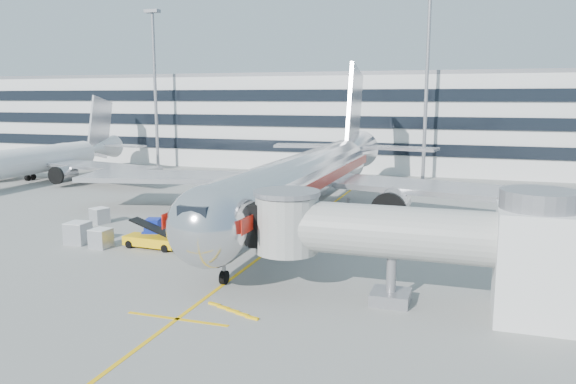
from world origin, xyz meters
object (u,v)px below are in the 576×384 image
(main_jet, at_px, (310,177))
(ramp_worker, at_px, (182,240))
(cargo_container_left, at_px, (78,233))
(baggage_tug, at_px, (158,233))
(cargo_container_right, at_px, (100,216))
(belt_loader, at_px, (152,240))
(cargo_container_front, at_px, (101,238))

(main_jet, height_order, ramp_worker, main_jet)
(main_jet, height_order, cargo_container_left, main_jet)
(main_jet, height_order, baggage_tug, main_jet)
(baggage_tug, height_order, cargo_container_right, baggage_tug)
(belt_loader, relative_size, ramp_worker, 2.50)
(main_jet, xyz_separation_m, cargo_container_right, (-18.40, -7.51, -3.49))
(cargo_container_right, distance_m, cargo_container_front, 9.09)
(cargo_container_left, bearing_deg, ramp_worker, 2.66)
(baggage_tug, relative_size, cargo_container_front, 1.97)
(main_jet, relative_size, baggage_tug, 17.08)
(main_jet, distance_m, ramp_worker, 15.53)
(belt_loader, relative_size, cargo_container_left, 2.72)
(baggage_tug, height_order, cargo_container_front, baggage_tug)
(main_jet, distance_m, cargo_container_left, 21.29)
(baggage_tug, relative_size, cargo_container_left, 1.69)
(baggage_tug, bearing_deg, cargo_container_left, -160.56)
(main_jet, xyz_separation_m, cargo_container_left, (-15.45, -14.27, -3.35))
(belt_loader, relative_size, cargo_container_right, 2.69)
(baggage_tug, xyz_separation_m, cargo_container_right, (-9.05, 4.60, -0.13))
(cargo_container_left, bearing_deg, main_jet, 42.72)
(cargo_container_right, relative_size, cargo_container_front, 1.19)
(belt_loader, distance_m, baggage_tug, 1.48)
(belt_loader, height_order, cargo_container_front, belt_loader)
(baggage_tug, bearing_deg, ramp_worker, -29.05)
(belt_loader, xyz_separation_m, cargo_container_right, (-9.38, 6.03, 0.10))
(belt_loader, bearing_deg, main_jet, 56.31)
(cargo_container_front, distance_m, ramp_worker, 6.72)
(belt_loader, xyz_separation_m, ramp_worker, (2.78, -0.30, 0.32))
(baggage_tug, bearing_deg, cargo_container_right, 153.06)
(main_jet, bearing_deg, ramp_worker, -114.27)
(main_jet, height_order, belt_loader, main_jet)
(main_jet, xyz_separation_m, cargo_container_front, (-12.90, -14.75, -3.48))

